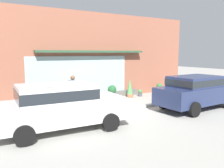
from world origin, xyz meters
The scene contains 14 objects.
ground_plane centered at (0.00, 0.00, 0.00)m, with size 60.00×60.00×0.00m, color #9E9B93.
curb_strip centered at (0.00, -0.20, 0.06)m, with size 14.00×0.24×0.12m, color #B2B2AD.
storefront centered at (-0.01, 3.19, 2.46)m, with size 14.00×0.81×5.03m.
fire_hydrant centered at (-1.36, 0.71, 0.48)m, with size 0.44×0.41×0.96m.
pedestrian_with_handbag centered at (-1.99, 1.12, 0.97)m, with size 0.47×0.52×1.67m.
parked_car_navy centered at (3.26, -1.76, 0.92)m, with size 4.49×2.10×1.62m.
parked_car_silver centered at (-3.42, -1.39, 0.93)m, with size 4.68×2.22×1.64m.
potted_plant_trailing_edge centered at (-0.21, 2.39, 0.44)m, with size 0.57×0.57×0.86m.
potted_plant_window_center centered at (-3.29, 2.36, 0.59)m, with size 0.49×0.49×1.23m.
potted_plant_window_right centered at (2.96, 2.30, 0.21)m, with size 0.25×0.25×0.43m.
potted_plant_near_hydrant centered at (-1.97, 2.48, 0.38)m, with size 0.47×0.47×0.78m.
potted_plant_corner_tall centered at (1.00, 2.46, 0.48)m, with size 0.52×0.52×0.82m.
potted_plant_doorstep centered at (2.14, 2.26, 0.55)m, with size 0.39×0.39×1.15m.
potted_plant_by_entrance centered at (4.77, 2.53, 0.37)m, with size 0.39×0.39×0.66m.
Camera 1 is at (-5.94, -9.14, 2.71)m, focal length 37.17 mm.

